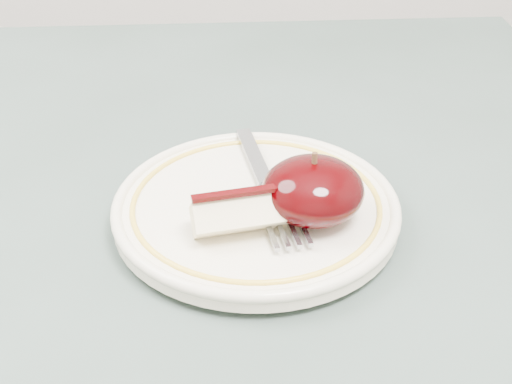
{
  "coord_description": "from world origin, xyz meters",
  "views": [
    {
      "loc": [
        0.08,
        -0.43,
        1.07
      ],
      "look_at": [
        0.1,
        0.01,
        0.78
      ],
      "focal_mm": 50.0,
      "sensor_mm": 36.0,
      "label": 1
    }
  ],
  "objects": [
    {
      "name": "apple_wedge",
      "position": [
        0.09,
        -0.02,
        0.78
      ],
      "size": [
        0.08,
        0.04,
        0.04
      ],
      "rotation": [
        0.0,
        0.0,
        0.18
      ],
      "color": "beige",
      "rests_on": "plate"
    },
    {
      "name": "table",
      "position": [
        0.0,
        0.0,
        0.66
      ],
      "size": [
        0.9,
        0.9,
        0.75
      ],
      "color": "brown",
      "rests_on": "ground"
    },
    {
      "name": "plate",
      "position": [
        0.1,
        0.01,
        0.76
      ],
      "size": [
        0.22,
        0.22,
        0.02
      ],
      "color": "#F2E8CB",
      "rests_on": "table"
    },
    {
      "name": "fork",
      "position": [
        0.11,
        0.03,
        0.77
      ],
      "size": [
        0.05,
        0.17,
        0.0
      ],
      "rotation": [
        0.0,
        0.0,
        1.73
      ],
      "color": "gray",
      "rests_on": "plate"
    },
    {
      "name": "apple_half",
      "position": [
        0.14,
        -0.01,
        0.79
      ],
      "size": [
        0.07,
        0.07,
        0.05
      ],
      "color": "black",
      "rests_on": "plate"
    }
  ]
}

